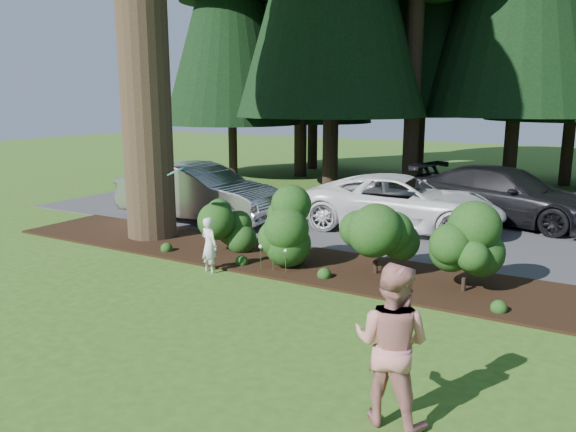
% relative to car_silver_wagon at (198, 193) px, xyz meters
% --- Properties ---
extents(ground, '(80.00, 80.00, 0.00)m').
position_rel_car_silver_wagon_xyz_m(ground, '(4.78, -5.53, -0.86)').
color(ground, '#315317').
rests_on(ground, ground).
extents(mulch_bed, '(16.00, 2.50, 0.05)m').
position_rel_car_silver_wagon_xyz_m(mulch_bed, '(4.78, -2.28, -0.83)').
color(mulch_bed, black).
rests_on(mulch_bed, ground).
extents(driveway, '(22.00, 6.00, 0.03)m').
position_rel_car_silver_wagon_xyz_m(driveway, '(4.78, 1.97, -0.84)').
color(driveway, '#38383A').
rests_on(driveway, ground).
extents(shrub_row, '(6.53, 1.60, 1.61)m').
position_rel_car_silver_wagon_xyz_m(shrub_row, '(5.55, -2.39, -0.05)').
color(shrub_row, '#1B3F13').
rests_on(shrub_row, ground).
extents(lily_cluster, '(0.69, 0.09, 0.57)m').
position_rel_car_silver_wagon_xyz_m(lily_cluster, '(4.48, -3.13, -0.36)').
color(lily_cluster, '#1B3F13').
rests_on(lily_cluster, ground).
extents(car_silver_wagon, '(5.06, 1.90, 1.65)m').
position_rel_car_silver_wagon_xyz_m(car_silver_wagon, '(0.00, 0.00, 0.00)').
color(car_silver_wagon, '#ADADB2').
rests_on(car_silver_wagon, driveway).
extents(car_white_suv, '(5.56, 3.02, 1.48)m').
position_rel_car_silver_wagon_xyz_m(car_white_suv, '(5.50, 1.88, -0.09)').
color(car_white_suv, white).
rests_on(car_white_suv, driveway).
extents(car_dark_suv, '(5.78, 3.44, 1.57)m').
position_rel_car_silver_wagon_xyz_m(car_dark_suv, '(7.76, 4.27, -0.04)').
color(car_dark_suv, black).
rests_on(car_dark_suv, driveway).
extents(child, '(0.48, 0.37, 1.16)m').
position_rel_car_silver_wagon_xyz_m(child, '(3.33, -3.75, -0.27)').
color(child, white).
rests_on(child, ground).
extents(adult, '(0.90, 0.70, 1.83)m').
position_rel_car_silver_wagon_xyz_m(adult, '(8.46, -7.11, 0.06)').
color(adult, red).
rests_on(adult, ground).
extents(frisbee, '(0.47, 0.46, 0.26)m').
position_rel_car_silver_wagon_xyz_m(frisbee, '(2.35, -3.53, 1.18)').
color(frisbee, teal).
rests_on(frisbee, ground).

